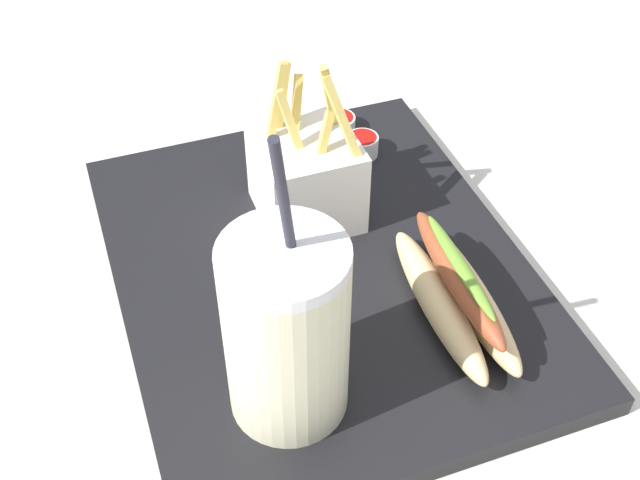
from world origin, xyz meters
TOP-DOWN VIEW (x-y plane):
  - ground_plane at (0.00, 0.00)m, footprint 2.40×2.40m
  - food_tray at (0.00, 0.00)m, footprint 0.44×0.36m
  - soda_cup at (0.13, -0.07)m, footprint 0.09×0.09m
  - fries_basket at (-0.07, 0.01)m, footprint 0.09×0.09m
  - hot_dog_1 at (0.09, 0.09)m, footprint 0.18×0.06m
  - ketchup_cup_1 at (-0.19, 0.09)m, footprint 0.04×0.04m
  - ketchup_cup_2 at (-0.14, 0.10)m, footprint 0.03×0.03m

SIDE VIEW (x-z plane):
  - ground_plane at x=0.00m, z-range -0.02..0.00m
  - food_tray at x=0.00m, z-range 0.00..0.02m
  - ketchup_cup_1 at x=-0.19m, z-range 0.02..0.04m
  - ketchup_cup_2 at x=-0.14m, z-range 0.02..0.04m
  - hot_dog_1 at x=0.09m, z-range 0.01..0.07m
  - fries_basket at x=-0.07m, z-range -0.02..0.15m
  - soda_cup at x=0.13m, z-range -0.03..0.23m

